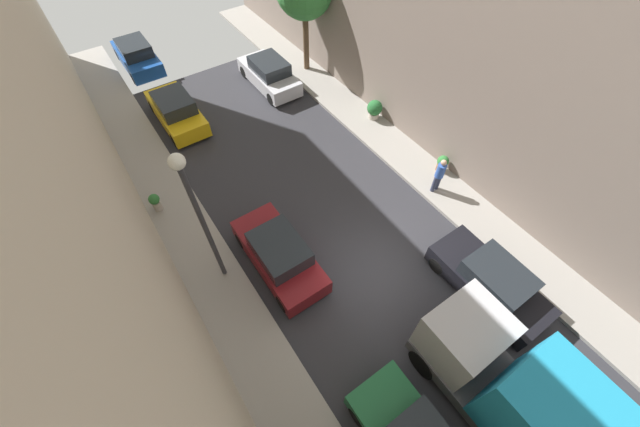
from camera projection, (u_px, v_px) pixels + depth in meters
The scene contains 14 objects.
ground at pixel (375, 272), 13.57m from camera, with size 32.00×32.00×0.00m, color #2D2D33.
sidewalk_left at pixel (255, 349), 11.80m from camera, with size 2.00×44.00×0.15m, color gray.
sidewalk_right at pixel (468, 210), 15.22m from camera, with size 2.00×44.00×0.15m, color gray.
parked_car_left_3 at pixel (279, 254), 13.19m from camera, with size 1.78×4.20×1.57m.
parked_car_left_4 at pixel (176, 111), 18.18m from camera, with size 1.78×4.20×1.57m.
parked_car_left_5 at pixel (137, 56), 21.25m from camera, with size 1.78×4.20×1.57m.
parked_car_right_2 at pixel (490, 282), 12.54m from camera, with size 1.78×4.20×1.57m.
parked_car_right_3 at pixel (269, 74), 20.13m from camera, with size 1.78×4.20×1.57m.
delivery_truck at pixel (544, 421), 9.06m from camera, with size 2.26×6.60×3.38m.
pedestrian at pixel (439, 174), 15.08m from camera, with size 0.40×0.36×1.72m.
potted_plant_1 at pixel (375, 109), 18.34m from camera, with size 0.76×0.76×0.97m.
potted_plant_2 at pixel (442, 163), 16.18m from camera, with size 0.51×0.51×0.79m.
potted_plant_4 at pixel (155, 202), 14.80m from camera, with size 0.43×0.43×0.83m.
lamp_post at pixel (197, 208), 10.34m from camera, with size 0.44×0.44×5.86m.
Camera 1 is at (-5.34, -4.20, 12.11)m, focal length 20.62 mm.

